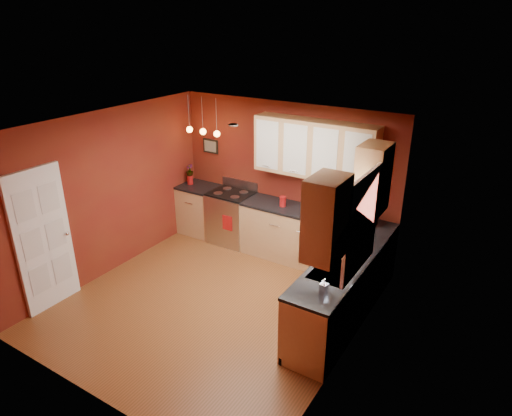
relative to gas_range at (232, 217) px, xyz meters
The scene contains 27 objects.
floor 2.08m from the gas_range, 62.94° to the right, with size 4.20×4.20×0.00m, color brown.
ceiling 2.93m from the gas_range, 62.94° to the right, with size 4.00×4.20×0.02m, color silver.
wall_back 1.27m from the gas_range, 18.02° to the left, with size 4.00×0.02×2.60m, color maroon.
wall_front 4.09m from the gas_range, 76.73° to the right, with size 4.00×0.02×2.60m, color maroon.
wall_left 2.25m from the gas_range, 120.95° to the right, with size 0.02×4.20×2.60m, color maroon.
wall_right 3.53m from the gas_range, 31.66° to the right, with size 0.02×4.20×2.60m, color maroon.
base_cabinets_back_left 0.73m from the gas_range, behind, with size 0.70×0.60×0.90m, color tan.
base_cabinets_back_right 1.65m from the gas_range, ahead, with size 2.54×0.60×0.90m, color tan.
base_cabinets_right 2.95m from the gas_range, 27.27° to the right, with size 0.60×2.10×0.90m, color tan.
counter_back_left 0.85m from the gas_range, behind, with size 0.70×0.62×0.04m, color black.
counter_back_right 1.71m from the gas_range, ahead, with size 2.54×0.62×0.04m, color black.
counter_right 2.98m from the gas_range, 27.27° to the right, with size 0.62×2.10×0.04m, color black.
gas_range is the anchor object (origin of this frame).
dishwasher_front 2.04m from the gas_range, ahead, with size 0.60×0.02×0.80m, color #B6B6BB.
sink 3.05m from the gas_range, 29.78° to the right, with size 0.50×0.70×0.33m.
window 3.48m from the gas_range, 27.40° to the right, with size 0.06×1.02×1.22m.
door_left_wall 3.22m from the gas_range, 109.27° to the right, with size 0.12×0.82×2.05m.
upper_cabinets_back 2.12m from the gas_range, ahead, with size 2.00×0.35×0.90m, color tan.
upper_cabinets_right 3.45m from the gas_range, 28.26° to the right, with size 0.35×1.95×0.90m, color tan.
wall_picture 1.36m from the gas_range, 156.09° to the left, with size 0.32×0.03×0.26m, color black.
pendant_lights 1.62m from the gas_range, behind, with size 0.71×0.11×0.66m.
red_canister 1.20m from the gas_range, ahead, with size 0.11×0.11×0.17m.
red_vase 1.07m from the gas_range, behind, with size 0.10×0.10×0.17m, color #AA1213.
flowers 1.18m from the gas_range, behind, with size 0.13×0.13×0.24m, color #AA1213.
coffee_maker 2.61m from the gas_range, ahead, with size 0.19×0.19×0.27m.
soap_pump 3.43m from the gas_range, 36.95° to the right, with size 0.08×0.08×0.18m, color white.
dish_towel 0.36m from the gas_range, 67.13° to the right, with size 0.20×0.01×0.27m, color #AA1213.
Camera 1 is at (3.46, -4.39, 3.88)m, focal length 32.00 mm.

